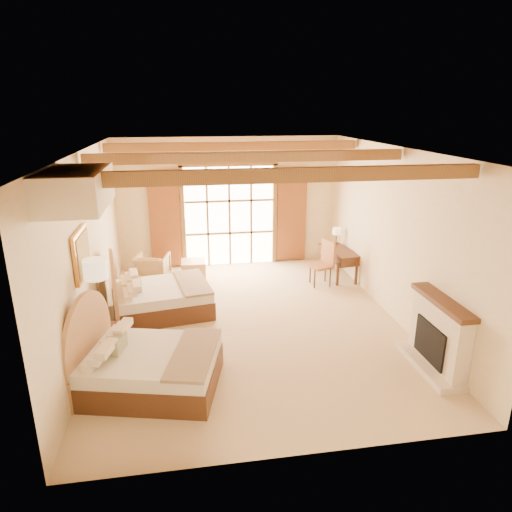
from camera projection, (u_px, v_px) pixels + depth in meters
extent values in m
plane|color=#D1B98A|center=(250.00, 323.00, 8.61)|extent=(7.00, 7.00, 0.00)
plane|color=beige|center=(229.00, 202.00, 11.39)|extent=(5.50, 0.00, 5.50)
plane|color=beige|center=(89.00, 249.00, 7.69)|extent=(0.00, 7.00, 7.00)
plane|color=beige|center=(395.00, 235.00, 8.53)|extent=(0.00, 7.00, 7.00)
plane|color=#B76C3B|center=(249.00, 149.00, 7.61)|extent=(7.00, 7.00, 0.00)
cube|color=white|center=(229.00, 216.00, 11.46)|extent=(2.20, 0.02, 2.50)
cube|color=brown|center=(165.00, 219.00, 11.19)|extent=(0.75, 0.06, 2.40)
cube|color=brown|center=(292.00, 214.00, 11.68)|extent=(0.75, 0.06, 2.40)
cube|color=beige|center=(439.00, 336.00, 6.96)|extent=(0.25, 1.30, 1.10)
cube|color=black|center=(434.00, 342.00, 6.98)|extent=(0.18, 0.80, 0.60)
cube|color=beige|center=(430.00, 365.00, 7.11)|extent=(0.45, 1.40, 0.10)
cube|color=#4D2E17|center=(443.00, 302.00, 6.78)|extent=(0.30, 1.40, 0.08)
cube|color=#CC8939|center=(81.00, 254.00, 6.94)|extent=(0.05, 0.95, 0.75)
cube|color=#B59542|center=(83.00, 254.00, 6.95)|extent=(0.02, 0.82, 0.62)
cube|color=#F5E5C3|center=(76.00, 189.00, 5.44)|extent=(0.70, 1.40, 0.45)
cube|color=#4D2E17|center=(151.00, 375.00, 6.59)|extent=(2.16, 1.83, 0.37)
cube|color=silver|center=(150.00, 358.00, 6.50)|extent=(2.12, 1.79, 0.20)
cube|color=gray|center=(195.00, 348.00, 6.57)|extent=(0.89, 1.54, 0.05)
cube|color=gray|center=(117.00, 348.00, 6.37)|extent=(0.20, 0.40, 0.22)
cube|color=#4D2E17|center=(162.00, 304.00, 8.97)|extent=(2.04, 1.67, 0.36)
cube|color=silver|center=(161.00, 291.00, 8.89)|extent=(2.00, 1.64, 0.20)
cube|color=gray|center=(193.00, 284.00, 8.95)|extent=(0.77, 1.48, 0.04)
cube|color=gray|center=(138.00, 283.00, 8.76)|extent=(0.17, 0.39, 0.21)
cube|color=#4D2E17|center=(107.00, 343.00, 7.31)|extent=(0.48, 0.48, 0.54)
cylinder|color=#372A1B|center=(106.00, 358.00, 7.36)|extent=(0.24, 0.24, 0.03)
cylinder|color=#372A1B|center=(101.00, 317.00, 7.13)|extent=(0.04, 0.04, 1.45)
cylinder|color=#FFE9B0|center=(95.00, 269.00, 6.88)|extent=(0.36, 0.36, 0.30)
imported|color=#A4814D|center=(153.00, 268.00, 10.53)|extent=(0.85, 0.86, 0.67)
cube|color=#BD7D53|center=(194.00, 269.00, 10.84)|extent=(0.56, 0.56, 0.41)
cube|color=#4D2E17|center=(339.00, 250.00, 10.77)|extent=(0.70, 1.30, 0.04)
cube|color=#4D2E17|center=(339.00, 255.00, 10.80)|extent=(0.68, 1.26, 0.19)
cube|color=#9A5A35|center=(320.00, 266.00, 10.30)|extent=(0.58, 0.58, 0.06)
cube|color=#9A5A35|center=(330.00, 253.00, 10.24)|extent=(0.20, 0.44, 0.55)
cylinder|color=#372A1B|center=(336.00, 243.00, 11.21)|extent=(0.12, 0.12, 0.02)
cylinder|color=#372A1B|center=(336.00, 238.00, 11.17)|extent=(0.02, 0.02, 0.28)
cylinder|color=#FFE9B0|center=(337.00, 231.00, 11.12)|extent=(0.20, 0.20, 0.16)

